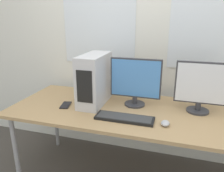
# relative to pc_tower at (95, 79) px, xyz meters

# --- Properties ---
(wall_back) EXTENTS (8.00, 0.07, 2.70)m
(wall_back) POSITION_rel_pc_tower_xyz_m (0.43, 0.49, 0.41)
(wall_back) COLOR silver
(wall_back) RESTS_ON ground_plane
(desk) EXTENTS (2.23, 0.84, 0.73)m
(desk) POSITION_rel_pc_tower_xyz_m (0.43, -0.06, -0.27)
(desk) COLOR tan
(desk) RESTS_ON ground_plane
(pc_tower) EXTENTS (0.19, 0.45, 0.45)m
(pc_tower) POSITION_rel_pc_tower_xyz_m (0.00, 0.00, 0.00)
(pc_tower) COLOR silver
(pc_tower) RESTS_ON desk
(monitor_main) EXTENTS (0.44, 0.18, 0.42)m
(monitor_main) POSITION_rel_pc_tower_xyz_m (0.36, 0.05, -0.00)
(monitor_main) COLOR #333338
(monitor_main) RESTS_ON desk
(monitor_right_near) EXTENTS (0.40, 0.18, 0.42)m
(monitor_right_near) POSITION_rel_pc_tower_xyz_m (0.89, 0.06, -0.00)
(monitor_right_near) COLOR #333338
(monitor_right_near) RESTS_ON desk
(keyboard) EXTENTS (0.45, 0.14, 0.02)m
(keyboard) POSITION_rel_pc_tower_xyz_m (0.34, -0.25, -0.21)
(keyboard) COLOR black
(keyboard) RESTS_ON desk
(mouse) EXTENTS (0.06, 0.08, 0.04)m
(mouse) POSITION_rel_pc_tower_xyz_m (0.65, -0.27, -0.20)
(mouse) COLOR #B2B2B7
(mouse) RESTS_ON desk
(cell_phone) EXTENTS (0.10, 0.16, 0.01)m
(cell_phone) POSITION_rel_pc_tower_xyz_m (-0.23, -0.14, -0.22)
(cell_phone) COLOR black
(cell_phone) RESTS_ON desk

